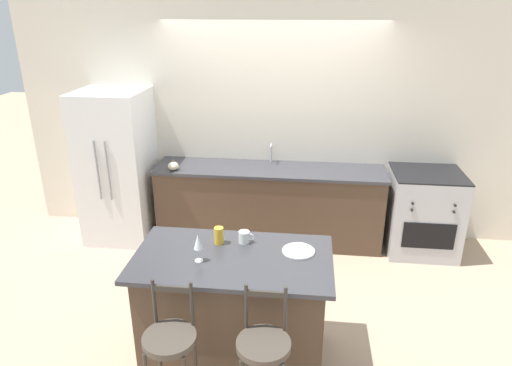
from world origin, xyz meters
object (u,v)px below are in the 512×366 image
(oven_range, at_px, (423,212))
(coffee_mug, at_px, (244,237))
(bar_stool_far, at_px, (264,359))
(wine_glass, at_px, (198,242))
(tumbler_cup, at_px, (219,236))
(refrigerator, at_px, (118,167))
(pumpkin_decoration, at_px, (173,166))
(bar_stool_near, at_px, (171,353))
(dinner_plate, at_px, (298,251))

(oven_range, height_order, coffee_mug, coffee_mug)
(bar_stool_far, relative_size, wine_glass, 4.84)
(wine_glass, height_order, tumbler_cup, wine_glass)
(refrigerator, bearing_deg, wine_glass, -54.06)
(refrigerator, bearing_deg, tumbler_cup, -48.05)
(pumpkin_decoration, bearing_deg, wine_glass, -68.59)
(bar_stool_far, xyz_separation_m, pumpkin_decoration, (-1.27, 2.43, 0.39))
(refrigerator, bearing_deg, coffee_mug, -43.99)
(bar_stool_near, relative_size, pumpkin_decoration, 8.67)
(coffee_mug, bearing_deg, dinner_plate, -12.73)
(refrigerator, height_order, wine_glass, refrigerator)
(bar_stool_far, xyz_separation_m, wine_glass, (-0.53, 0.56, 0.49))
(oven_range, relative_size, coffee_mug, 7.93)
(bar_stool_far, bearing_deg, pumpkin_decoration, 117.51)
(oven_range, xyz_separation_m, bar_stool_far, (-1.55, -2.58, 0.10))
(dinner_plate, bearing_deg, bar_stool_near, -134.75)
(bar_stool_far, height_order, pumpkin_decoration, bar_stool_far)
(refrigerator, bearing_deg, oven_range, 0.54)
(bar_stool_near, xyz_separation_m, tumbler_cup, (0.16, 0.85, 0.41))
(wine_glass, xyz_separation_m, coffee_mug, (0.29, 0.31, -0.10))
(oven_range, height_order, dinner_plate, oven_range)
(tumbler_cup, bearing_deg, bar_stool_far, -62.47)
(dinner_plate, bearing_deg, pumpkin_decoration, 131.30)
(refrigerator, height_order, dinner_plate, refrigerator)
(wine_glass, relative_size, pumpkin_decoration, 1.79)
(oven_range, distance_m, bar_stool_near, 3.37)
(oven_range, bearing_deg, wine_glass, -136.02)
(oven_range, bearing_deg, bar_stool_far, -121.06)
(dinner_plate, height_order, pumpkin_decoration, pumpkin_decoration)
(oven_range, xyz_separation_m, dinner_plate, (-1.36, -1.80, 0.45))
(refrigerator, bearing_deg, dinner_plate, -39.31)
(refrigerator, bearing_deg, pumpkin_decoration, -8.98)
(bar_stool_far, bearing_deg, bar_stool_near, -178.59)
(pumpkin_decoration, bearing_deg, oven_range, 2.93)
(bar_stool_near, bearing_deg, tumbler_cup, 79.27)
(oven_range, bearing_deg, dinner_plate, -127.18)
(pumpkin_decoration, bearing_deg, coffee_mug, -56.62)
(bar_stool_near, xyz_separation_m, coffee_mug, (0.36, 0.89, 0.39))
(dinner_plate, height_order, coffee_mug, coffee_mug)
(bar_stool_far, distance_m, coffee_mug, 0.99)
(refrigerator, relative_size, dinner_plate, 7.11)
(tumbler_cup, bearing_deg, bar_stool_near, -100.73)
(refrigerator, relative_size, wine_glass, 8.23)
(bar_stool_near, distance_m, wine_glass, 0.76)
(oven_range, distance_m, pumpkin_decoration, 2.86)
(refrigerator, distance_m, oven_range, 3.54)
(coffee_mug, bearing_deg, pumpkin_decoration, 123.38)
(bar_stool_near, xyz_separation_m, bar_stool_far, (0.60, 0.01, 0.00))
(bar_stool_near, height_order, pumpkin_decoration, bar_stool_near)
(bar_stool_near, height_order, bar_stool_far, same)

